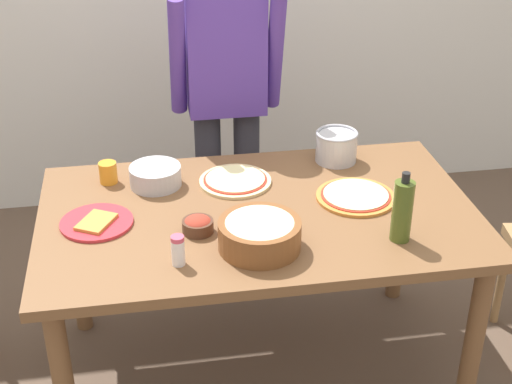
% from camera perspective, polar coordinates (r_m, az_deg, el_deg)
% --- Properties ---
extents(ground, '(8.00, 8.00, 0.00)m').
position_cam_1_polar(ground, '(3.16, 0.15, -13.41)').
color(ground, brown).
extents(dining_table, '(1.60, 0.96, 0.76)m').
position_cam_1_polar(dining_table, '(2.76, 0.17, -3.06)').
color(dining_table, brown).
rests_on(dining_table, ground).
extents(person_cook, '(0.49, 0.25, 1.62)m').
position_cam_1_polar(person_cook, '(3.31, -2.31, 7.77)').
color(person_cook, '#2D2D38').
rests_on(person_cook, ground).
extents(pizza_raw_on_board, '(0.28, 0.28, 0.02)m').
position_cam_1_polar(pizza_raw_on_board, '(2.90, -1.61, 0.89)').
color(pizza_raw_on_board, beige).
rests_on(pizza_raw_on_board, dining_table).
extents(pizza_cooked_on_tray, '(0.30, 0.30, 0.02)m').
position_cam_1_polar(pizza_cooked_on_tray, '(2.81, 7.70, -0.32)').
color(pizza_cooked_on_tray, '#C67A33').
rests_on(pizza_cooked_on_tray, dining_table).
extents(plate_with_slice, '(0.26, 0.26, 0.02)m').
position_cam_1_polar(plate_with_slice, '(2.69, -12.20, -2.27)').
color(plate_with_slice, red).
rests_on(plate_with_slice, dining_table).
extents(popcorn_bowl, '(0.28, 0.28, 0.11)m').
position_cam_1_polar(popcorn_bowl, '(2.47, 0.28, -3.11)').
color(popcorn_bowl, brown).
rests_on(popcorn_bowl, dining_table).
extents(mixing_bowl_steel, '(0.20, 0.20, 0.08)m').
position_cam_1_polar(mixing_bowl_steel, '(2.89, -7.77, 1.24)').
color(mixing_bowl_steel, '#B7B7BC').
rests_on(mixing_bowl_steel, dining_table).
extents(small_sauce_bowl, '(0.11, 0.11, 0.06)m').
position_cam_1_polar(small_sauce_bowl, '(2.58, -4.51, -2.53)').
color(small_sauce_bowl, '#4C2D1E').
rests_on(small_sauce_bowl, dining_table).
extents(olive_oil_bottle, '(0.07, 0.07, 0.26)m').
position_cam_1_polar(olive_oil_bottle, '(2.54, 11.22, -1.41)').
color(olive_oil_bottle, '#47561E').
rests_on(olive_oil_bottle, dining_table).
extents(steel_pot, '(0.17, 0.17, 0.13)m').
position_cam_1_polar(steel_pot, '(3.07, 6.22, 3.54)').
color(steel_pot, '#B7B7BC').
rests_on(steel_pot, dining_table).
extents(cup_orange, '(0.07, 0.07, 0.08)m').
position_cam_1_polar(cup_orange, '(2.94, -11.34, 1.48)').
color(cup_orange, orange).
rests_on(cup_orange, dining_table).
extents(salt_shaker, '(0.04, 0.04, 0.11)m').
position_cam_1_polar(salt_shaker, '(2.40, -6.03, -4.50)').
color(salt_shaker, white).
rests_on(salt_shaker, dining_table).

